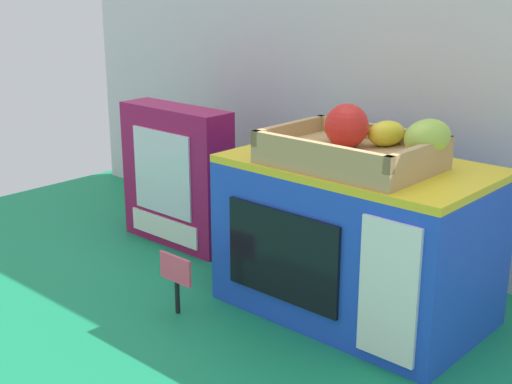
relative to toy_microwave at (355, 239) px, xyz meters
The scene contains 6 objects.
ground_plane 0.20m from the toy_microwave, behind, with size 1.70×1.70×0.00m, color #147A4C.
display_back_panel 0.38m from the toy_microwave, 121.64° to the left, with size 1.61×0.03×0.74m, color silver.
toy_microwave is the anchor object (origin of this frame).
food_groups_crate 0.16m from the toy_microwave, 60.50° to the right, with size 0.26×0.18×0.09m.
cookie_set_box 0.45m from the toy_microwave, behind, with size 0.25×0.08×0.28m.
price_sign 0.29m from the toy_microwave, 135.59° to the right, with size 0.07×0.01×0.10m.
Camera 1 is at (0.74, -0.89, 0.53)m, focal length 49.48 mm.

